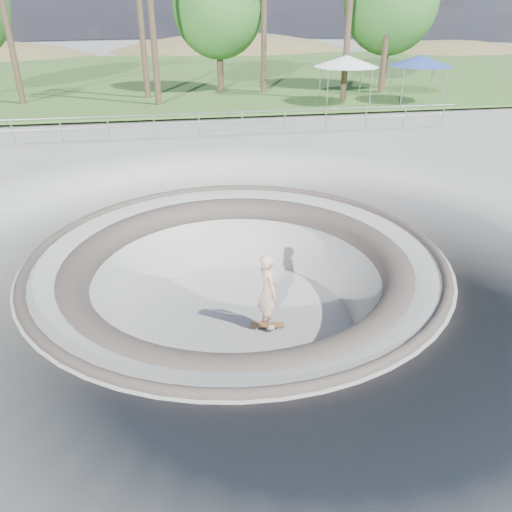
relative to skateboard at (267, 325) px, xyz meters
name	(u,v)px	position (x,y,z in m)	size (l,w,h in m)	color
ground	(237,254)	(-0.69, 0.56, 1.83)	(180.00, 180.00, 0.00)	#A6A7A1
skate_bowl	(238,316)	(-0.69, 0.56, 0.00)	(14.00, 14.00, 4.10)	#A6A7A1
grass_strip	(180,75)	(-0.69, 34.56, 2.05)	(180.00, 36.00, 0.12)	#3E6327
distant_hills	(205,110)	(3.09, 57.73, -5.19)	(103.20, 45.00, 28.60)	brown
safety_railing	(199,124)	(-0.69, 12.56, 2.52)	(25.00, 0.06, 1.03)	#93979B
skateboard	(267,325)	(0.00, 0.00, 0.00)	(0.88, 0.39, 0.09)	brown
skater	(268,291)	(0.00, 0.00, 1.02)	(0.73, 0.48, 2.01)	beige
canopy_white	(346,61)	(8.36, 18.81, 4.44)	(5.25, 5.25, 2.67)	#93979B
canopy_blue	(421,61)	(12.84, 18.57, 4.42)	(5.15, 5.15, 2.64)	#93979B
bushy_tree_mid	(218,6)	(1.74, 25.08, 7.26)	(5.88, 5.34, 8.48)	#4F3C2D
bushy_tree_right	(391,0)	(13.07, 24.17, 7.60)	(6.26, 5.69, 9.03)	#4F3C2D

